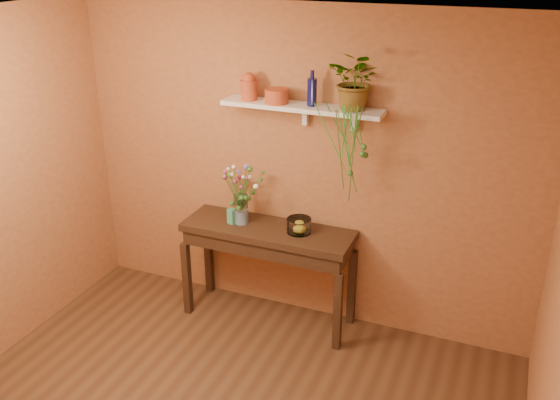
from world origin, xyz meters
TOP-DOWN VIEW (x-y plane):
  - room at (0.00, 0.00)m, footprint 4.04×4.04m
  - sideboard at (-0.19, 1.74)m, footprint 1.46×0.47m
  - wall_shelf at (0.06, 1.87)m, footprint 1.30×0.24m
  - terracotta_jug at (-0.39, 1.86)m, footprint 0.14×0.14m
  - terracotta_pot at (-0.15, 1.84)m, footprint 0.24×0.24m
  - blue_bottle at (0.13, 1.87)m, footprint 0.09×0.09m
  - spider_plant at (0.48, 1.88)m, footprint 0.47×0.43m
  - plant_fronds at (0.52, 1.73)m, footprint 0.41×0.33m
  - glass_vase at (-0.44, 1.75)m, footprint 0.12×0.12m
  - bouquet at (-0.43, 1.73)m, footprint 0.41×0.37m
  - glass_bowl at (0.08, 1.76)m, footprint 0.20×0.20m
  - lemon at (0.09, 1.76)m, footprint 0.08×0.08m
  - carton at (-0.51, 1.71)m, footprint 0.08×0.07m

SIDE VIEW (x-z plane):
  - sideboard at x=-0.19m, z-range 0.31..1.20m
  - lemon at x=0.09m, z-range 0.89..0.97m
  - glass_bowl at x=0.08m, z-range 0.88..1.01m
  - carton at x=-0.51m, z-range 0.89..1.02m
  - glass_vase at x=-0.44m, z-range 0.87..1.12m
  - bouquet at x=-0.43m, z-range 1.03..1.48m
  - room at x=0.00m, z-range 0.00..2.70m
  - plant_fronds at x=0.52m, z-range 1.29..2.08m
  - wall_shelf at x=0.06m, z-range 1.82..2.01m
  - terracotta_pot at x=-0.15m, z-range 1.94..2.05m
  - terracotta_jug at x=-0.39m, z-range 1.93..2.15m
  - blue_bottle at x=0.13m, z-range 1.91..2.19m
  - spider_plant at x=0.48m, z-range 1.94..2.38m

